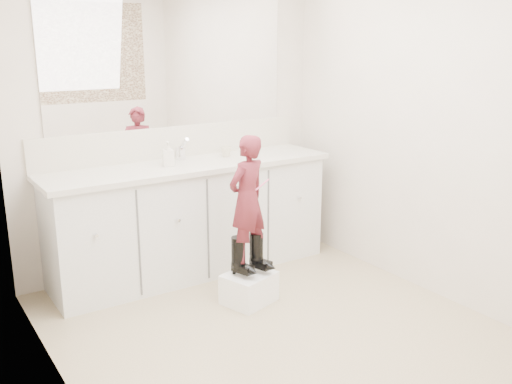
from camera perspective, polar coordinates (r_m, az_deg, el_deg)
floor at (r=3.74m, az=2.51°, el=-13.93°), size 3.00×3.00×0.00m
wall_back at (r=4.61m, az=-8.34°, el=7.27°), size 2.60×0.00×2.60m
wall_left at (r=2.79m, az=-19.45°, el=1.53°), size 0.00×3.00×3.00m
wall_right at (r=4.22m, az=17.28°, el=6.04°), size 0.00×3.00×3.00m
vanity_cabinet at (r=4.54m, az=-6.50°, el=-2.83°), size 2.20×0.55×0.85m
countertop at (r=4.41m, az=-6.58°, el=2.62°), size 2.28×0.58×0.04m
backsplash at (r=4.63m, az=-8.18°, el=4.98°), size 2.28×0.03×0.25m
mirror at (r=4.56m, az=-8.49°, el=12.73°), size 2.00×0.02×1.00m
faucet at (r=4.54m, az=-7.55°, el=3.85°), size 0.08×0.08×0.10m
cup at (r=4.63m, az=-3.01°, el=4.07°), size 0.11×0.11×0.08m
soap_bottle at (r=4.33m, az=-8.77°, el=3.80°), size 0.10×0.10×0.18m
step_stool at (r=4.09m, az=-0.70°, el=-9.56°), size 0.40×0.37×0.22m
boot_left at (r=3.97m, az=-1.78°, el=-6.45°), size 0.15×0.21×0.28m
boot_right at (r=4.05m, az=0.04°, el=-6.03°), size 0.15×0.21×0.28m
toddler at (r=3.88m, az=-0.89°, el=-0.71°), size 0.37×0.30×0.88m
toothbrush at (r=3.83m, az=0.63°, el=0.74°), size 0.13×0.05×0.06m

